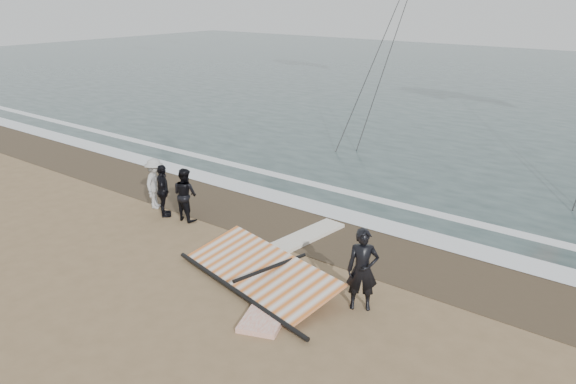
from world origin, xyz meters
name	(u,v)px	position (x,y,z in m)	size (l,w,h in m)	color
ground	(226,314)	(0.00, 0.00, 0.00)	(120.00, 120.00, 0.00)	#8C704C
wet_sand	(345,240)	(0.00, 4.50, 0.01)	(120.00, 2.80, 0.01)	#4C3D2B
foam_near	(372,222)	(0.00, 5.90, 0.03)	(120.00, 0.90, 0.01)	white
foam_far	(400,205)	(0.00, 7.60, 0.03)	(120.00, 0.45, 0.01)	white
man_main	(362,270)	(2.02, 1.88, 0.87)	(0.64, 0.42, 1.74)	black
board_white	(277,298)	(0.47, 1.07, 0.06)	(0.78, 2.78, 0.11)	white
board_cream	(307,236)	(-0.88, 4.01, 0.05)	(0.64, 2.41, 0.10)	silver
trio_cluster	(167,189)	(-5.09, 2.92, 0.76)	(2.26, 1.30, 1.53)	black
sail_rig	(262,271)	(-0.37, 1.59, 0.20)	(4.48, 2.53, 0.51)	black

